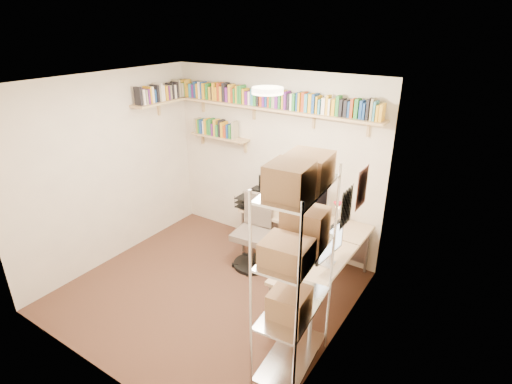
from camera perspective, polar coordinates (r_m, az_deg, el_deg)
ground at (r=5.10m, az=-6.80°, el=-13.83°), size 3.20×3.20×0.00m
room_shell at (r=4.34m, az=-7.71°, el=2.66°), size 3.24×3.04×2.52m
wall_shelves at (r=5.46m, az=-2.60°, el=12.33°), size 3.12×1.09×0.80m
corner_desk at (r=5.11m, az=6.03°, el=-4.81°), size 1.80×1.75×1.17m
office_chair at (r=5.33m, az=-0.33°, el=-6.42°), size 0.52×0.53×0.99m
wire_rack at (r=3.28m, az=5.79°, el=-6.37°), size 0.49×0.89×2.14m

